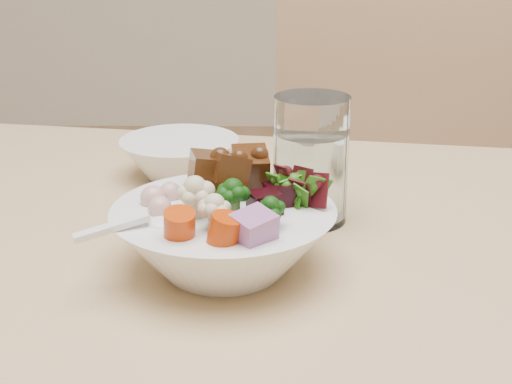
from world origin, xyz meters
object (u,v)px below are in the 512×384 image
(chair_far, at_px, (388,192))
(water_glass, at_px, (311,165))
(food_bowl, at_px, (226,234))
(dining_table, at_px, (470,360))
(side_bowl, at_px, (180,158))

(chair_far, relative_size, water_glass, 7.37)
(food_bowl, xyz_separation_m, water_glass, (0.08, 0.11, 0.03))
(dining_table, relative_size, side_bowl, 11.33)
(water_glass, bearing_deg, side_bowl, 138.52)
(dining_table, relative_size, chair_far, 1.68)
(food_bowl, distance_m, side_bowl, 0.25)
(dining_table, height_order, chair_far, chair_far)
(water_glass, xyz_separation_m, side_bowl, (-0.15, 0.13, -0.04))
(food_bowl, height_order, side_bowl, food_bowl)
(food_bowl, bearing_deg, side_bowl, 105.31)
(side_bowl, bearing_deg, food_bowl, -74.69)
(chair_far, height_order, side_bowl, chair_far)
(water_glass, bearing_deg, dining_table, -47.90)
(chair_far, relative_size, food_bowl, 4.89)
(dining_table, height_order, food_bowl, food_bowl)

